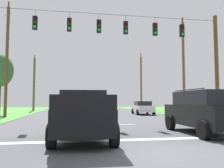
# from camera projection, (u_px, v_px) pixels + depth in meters

# --- Properties ---
(ground_plane) EXTENTS (120.00, 120.00, 0.00)m
(ground_plane) POSITION_uv_depth(u_px,v_px,m) (169.00, 152.00, 6.85)
(ground_plane) COLOR #47474C
(stop_bar_stripe) EXTENTS (14.06, 0.45, 0.01)m
(stop_bar_stripe) POSITION_uv_depth(u_px,v_px,m) (145.00, 139.00, 9.18)
(stop_bar_stripe) COLOR white
(stop_bar_stripe) RESTS_ON ground
(lane_dash_0) EXTENTS (2.50, 0.15, 0.01)m
(lane_dash_0) POSITION_uv_depth(u_px,v_px,m) (117.00, 125.00, 15.08)
(lane_dash_0) COLOR white
(lane_dash_0) RESTS_ON ground
(lane_dash_1) EXTENTS (2.50, 0.15, 0.01)m
(lane_dash_1) POSITION_uv_depth(u_px,v_px,m) (103.00, 117.00, 22.10)
(lane_dash_1) COLOR white
(lane_dash_1) RESTS_ON ground
(lane_dash_2) EXTENTS (2.50, 0.15, 0.01)m
(lane_dash_2) POSITION_uv_depth(u_px,v_px,m) (96.00, 114.00, 28.27)
(lane_dash_2) COLOR white
(lane_dash_2) RESTS_ON ground
(overhead_signal_span) EXTENTS (16.74, 0.31, 8.27)m
(overhead_signal_span) POSITION_uv_depth(u_px,v_px,m) (113.00, 55.00, 16.87)
(overhead_signal_span) COLOR brown
(overhead_signal_span) RESTS_ON ground
(pickup_truck) EXTENTS (2.45, 5.47, 1.95)m
(pickup_truck) POSITION_uv_depth(u_px,v_px,m) (83.00, 115.00, 9.46)
(pickup_truck) COLOR black
(pickup_truck) RESTS_ON ground
(suv_black) EXTENTS (2.26, 4.82, 2.05)m
(suv_black) POSITION_uv_depth(u_px,v_px,m) (204.00, 111.00, 10.87)
(suv_black) COLOR black
(suv_black) RESTS_ON ground
(distant_car_crossing_white) EXTENTS (2.24, 4.41, 1.52)m
(distant_car_crossing_white) POSITION_uv_depth(u_px,v_px,m) (143.00, 108.00, 26.92)
(distant_car_crossing_white) COLOR silver
(distant_car_crossing_white) RESTS_ON ground
(utility_pole_mid_right) EXTENTS (0.27, 1.52, 10.41)m
(utility_pole_mid_right) POSITION_uv_depth(u_px,v_px,m) (184.00, 67.00, 24.43)
(utility_pole_mid_right) COLOR brown
(utility_pole_mid_right) RESTS_ON ground
(utility_pole_far_right) EXTENTS (0.30, 1.94, 9.65)m
(utility_pole_far_right) POSITION_uv_depth(u_px,v_px,m) (141.00, 83.00, 38.73)
(utility_pole_far_right) COLOR brown
(utility_pole_far_right) RESTS_ON ground
(utility_pole_mid_left) EXTENTS (0.29, 1.99, 11.18)m
(utility_pole_mid_left) POSITION_uv_depth(u_px,v_px,m) (7.00, 58.00, 22.23)
(utility_pole_mid_left) COLOR brown
(utility_pole_mid_left) RESTS_ON ground
(utility_pole_far_left) EXTENTS (0.34, 1.63, 9.08)m
(utility_pole_far_left) POSITION_uv_depth(u_px,v_px,m) (34.00, 84.00, 37.61)
(utility_pole_far_left) COLOR brown
(utility_pole_far_left) RESTS_ON ground
(tree_roadside_right) EXTENTS (2.81, 2.81, 6.84)m
(tree_roadside_right) POSITION_uv_depth(u_px,v_px,m) (0.00, 71.00, 26.39)
(tree_roadside_right) COLOR brown
(tree_roadside_right) RESTS_ON ground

